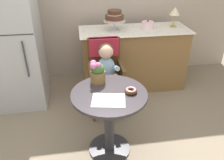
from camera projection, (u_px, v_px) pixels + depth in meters
ground_plane at (110, 149)px, 2.50m from camera, size 8.00×8.00×0.00m
cafe_table at (109, 111)px, 2.24m from camera, size 0.72×0.72×0.72m
wicker_chair at (105, 65)px, 2.84m from camera, size 0.42×0.45×0.95m
seated_child at (106, 68)px, 2.69m from camera, size 0.27×0.32×0.73m
paper_napkin at (109, 100)px, 2.03m from camera, size 0.33×0.27×0.00m
donut_front at (131, 91)px, 2.13m from camera, size 0.12×0.12×0.04m
flower_vase at (97, 72)px, 2.26m from camera, size 0.15×0.15×0.23m
display_counter at (133, 58)px, 3.46m from camera, size 1.56×0.62×0.90m
tiered_cake_stand at (114, 17)px, 3.11m from camera, size 0.30×0.30×0.28m
round_layer_cake at (148, 25)px, 3.26m from camera, size 0.17×0.17×0.12m
table_lamp at (175, 12)px, 3.24m from camera, size 0.15×0.15×0.28m
refrigerator at (14, 44)px, 2.88m from camera, size 0.64×0.63×1.70m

